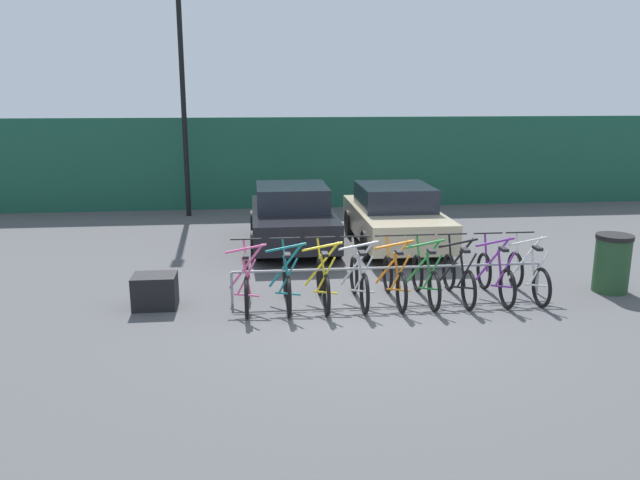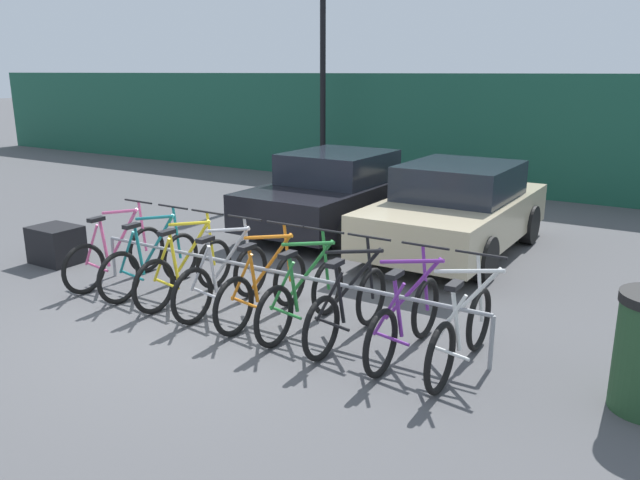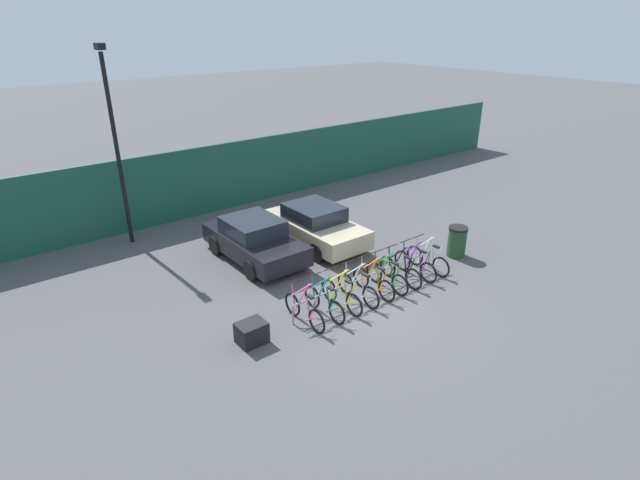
% 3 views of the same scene
% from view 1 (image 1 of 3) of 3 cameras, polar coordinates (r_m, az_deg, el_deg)
% --- Properties ---
extents(ground_plane, '(120.00, 120.00, 0.00)m').
position_cam_1_polar(ground_plane, '(10.08, 4.02, -6.69)').
color(ground_plane, '#4C4C4F').
extents(hoarding_wall, '(36.00, 0.16, 2.72)m').
position_cam_1_polar(hoarding_wall, '(19.00, -0.97, 7.08)').
color(hoarding_wall, '#19513D').
rests_on(hoarding_wall, ground).
extents(bike_rack, '(5.36, 0.04, 0.57)m').
position_cam_1_polar(bike_rack, '(10.66, 6.33, -2.77)').
color(bike_rack, gray).
rests_on(bike_rack, ground).
extents(bicycle_pink, '(0.68, 1.71, 1.05)m').
position_cam_1_polar(bicycle_pink, '(10.31, -6.71, -4.07)').
color(bicycle_pink, black).
rests_on(bicycle_pink, ground).
extents(bicycle_teal, '(0.68, 1.71, 1.05)m').
position_cam_1_polar(bicycle_teal, '(10.32, -3.06, -3.97)').
color(bicycle_teal, black).
rests_on(bicycle_teal, ground).
extents(bicycle_yellow, '(0.68, 1.71, 1.05)m').
position_cam_1_polar(bicycle_yellow, '(10.37, 0.27, -3.87)').
color(bicycle_yellow, black).
rests_on(bicycle_yellow, ground).
extents(bicycle_silver, '(0.68, 1.71, 1.05)m').
position_cam_1_polar(bicycle_silver, '(10.45, 3.59, -3.76)').
color(bicycle_silver, black).
rests_on(bicycle_silver, ground).
extents(bicycle_orange, '(0.68, 1.71, 1.05)m').
position_cam_1_polar(bicycle_orange, '(10.57, 6.81, -3.64)').
color(bicycle_orange, black).
rests_on(bicycle_orange, ground).
extents(bicycle_green, '(0.68, 1.71, 1.05)m').
position_cam_1_polar(bicycle_green, '(10.70, 9.62, -3.52)').
color(bicycle_green, black).
rests_on(bicycle_green, ground).
extents(bicycle_black, '(0.68, 1.71, 1.05)m').
position_cam_1_polar(bicycle_black, '(10.86, 12.54, -3.39)').
color(bicycle_black, black).
rests_on(bicycle_black, ground).
extents(bicycle_purple, '(0.68, 1.71, 1.05)m').
position_cam_1_polar(bicycle_purple, '(11.09, 15.73, -3.24)').
color(bicycle_purple, black).
rests_on(bicycle_purple, ground).
extents(bicycle_white, '(0.68, 1.71, 1.05)m').
position_cam_1_polar(bicycle_white, '(11.31, 18.48, -3.10)').
color(bicycle_white, black).
rests_on(bicycle_white, ground).
extents(car_black, '(1.91, 3.93, 1.40)m').
position_cam_1_polar(car_black, '(14.20, -2.55, 2.16)').
color(car_black, black).
rests_on(car_black, ground).
extents(car_beige, '(1.91, 4.00, 1.40)m').
position_cam_1_polar(car_beige, '(14.30, 6.85, 2.16)').
color(car_beige, '#C1B28E').
rests_on(car_beige, ground).
extents(lamp_post, '(0.24, 0.44, 6.60)m').
position_cam_1_polar(lamp_post, '(17.91, -12.46, 13.74)').
color(lamp_post, black).
rests_on(lamp_post, ground).
extents(trash_bin, '(0.63, 0.63, 1.03)m').
position_cam_1_polar(trash_bin, '(12.12, 25.14, -1.92)').
color(trash_bin, '#234728').
rests_on(trash_bin, ground).
extents(cargo_crate, '(0.70, 0.56, 0.55)m').
position_cam_1_polar(cargo_crate, '(10.60, -14.84, -4.53)').
color(cargo_crate, black).
rests_on(cargo_crate, ground).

